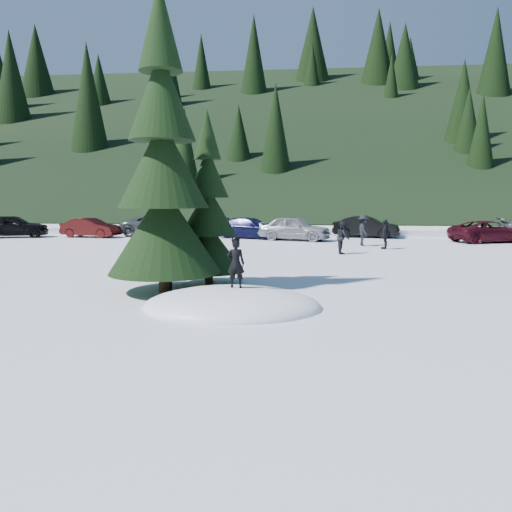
# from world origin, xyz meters

# --- Properties ---
(ground) EXTENTS (200.00, 200.00, 0.00)m
(ground) POSITION_xyz_m (0.00, 0.00, 0.00)
(ground) COLOR white
(ground) RESTS_ON ground
(snow_mound) EXTENTS (4.48, 3.52, 0.96)m
(snow_mound) POSITION_xyz_m (0.00, 0.00, 0.00)
(snow_mound) COLOR white
(snow_mound) RESTS_ON ground
(forest_hillside) EXTENTS (200.00, 60.00, 25.00)m
(forest_hillside) POSITION_xyz_m (0.00, 54.00, 12.50)
(forest_hillside) COLOR black
(forest_hillside) RESTS_ON ground
(spruce_tall) EXTENTS (3.20, 3.20, 8.60)m
(spruce_tall) POSITION_xyz_m (-2.20, 1.80, 3.32)
(spruce_tall) COLOR black
(spruce_tall) RESTS_ON ground
(spruce_short) EXTENTS (2.20, 2.20, 5.37)m
(spruce_short) POSITION_xyz_m (-1.20, 3.20, 2.10)
(spruce_short) COLOR black
(spruce_short) RESTS_ON ground
(child_skier) EXTENTS (0.45, 0.30, 1.21)m
(child_skier) POSITION_xyz_m (0.09, 0.10, 1.08)
(child_skier) COLOR black
(child_skier) RESTS_ON snow_mound
(adult_0) EXTENTS (0.62, 0.78, 1.56)m
(adult_0) POSITION_xyz_m (3.60, 11.85, 0.78)
(adult_0) COLOR black
(adult_0) RESTS_ON ground
(adult_1) EXTENTS (0.64, 0.97, 1.53)m
(adult_1) POSITION_xyz_m (5.94, 14.25, 0.76)
(adult_1) COLOR black
(adult_1) RESTS_ON ground
(adult_2) EXTENTS (0.79, 1.19, 1.73)m
(adult_2) POSITION_xyz_m (5.02, 15.79, 0.86)
(adult_2) COLOR black
(adult_2) RESTS_ON ground
(car_0) EXTENTS (4.79, 3.11, 1.52)m
(car_0) POSITION_xyz_m (-17.45, 19.16, 0.76)
(car_0) COLOR black
(car_0) RESTS_ON ground
(car_1) EXTENTS (4.01, 1.84, 1.27)m
(car_1) POSITION_xyz_m (-12.36, 19.78, 0.64)
(car_1) COLOR #370A0A
(car_1) RESTS_ON ground
(car_2) EXTENTS (5.22, 2.55, 1.43)m
(car_2) POSITION_xyz_m (-8.09, 21.19, 0.71)
(car_2) COLOR #45494C
(car_2) RESTS_ON ground
(car_3) EXTENTS (4.95, 3.32, 1.33)m
(car_3) POSITION_xyz_m (-1.72, 20.09, 0.67)
(car_3) COLOR #0E0F33
(car_3) RESTS_ON ground
(car_4) EXTENTS (4.76, 3.04, 1.51)m
(car_4) POSITION_xyz_m (1.16, 18.84, 0.76)
(car_4) COLOR gray
(car_4) RESTS_ON ground
(car_5) EXTENTS (4.52, 2.52, 1.41)m
(car_5) POSITION_xyz_m (5.84, 21.42, 0.70)
(car_5) COLOR black
(car_5) RESTS_ON ground
(car_6) EXTENTS (5.02, 3.43, 1.28)m
(car_6) POSITION_xyz_m (12.67, 18.65, 0.64)
(car_6) COLOR #350912
(car_6) RESTS_ON ground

